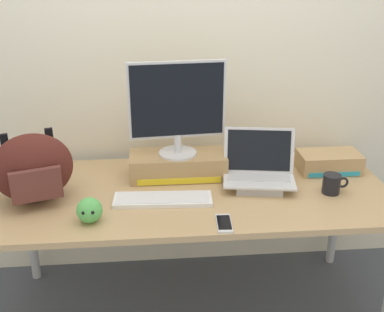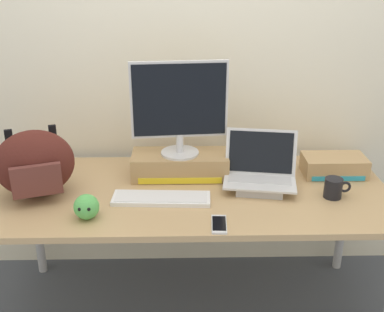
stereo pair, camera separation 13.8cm
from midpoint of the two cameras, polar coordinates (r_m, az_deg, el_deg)
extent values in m
plane|color=#474C56|center=(2.76, -1.51, -17.63)|extent=(20.00, 20.00, 0.00)
cube|color=silver|center=(2.66, -2.53, 12.24)|extent=(7.00, 0.10, 2.60)
cube|color=tan|center=(2.36, -1.68, -4.39)|extent=(1.93, 0.83, 0.03)
cylinder|color=#B2B2B7|center=(2.95, -20.07, -7.93)|extent=(0.05, 0.05, 0.70)
cylinder|color=#B2B2B7|center=(3.02, 15.50, -6.55)|extent=(0.05, 0.05, 0.70)
cube|color=#A88456|center=(2.47, -3.29, -1.12)|extent=(0.49, 0.21, 0.12)
cube|color=yellow|center=(2.39, -3.18, -3.04)|extent=(0.42, 0.00, 0.03)
cylinder|color=silver|center=(2.44, -3.33, 0.34)|extent=(0.19, 0.19, 0.01)
cylinder|color=silver|center=(2.42, -3.35, 1.51)|extent=(0.04, 0.04, 0.10)
cube|color=silver|center=(2.35, -3.48, 6.66)|extent=(0.48, 0.06, 0.38)
cube|color=black|center=(2.34, -3.45, 6.59)|extent=(0.45, 0.04, 0.36)
cube|color=#ADADB2|center=(2.38, 6.26, -3.25)|extent=(0.25, 0.23, 0.04)
cube|color=silver|center=(2.37, 6.29, -2.70)|extent=(0.38, 0.28, 0.01)
cube|color=#B7B7BC|center=(2.39, 6.28, -2.38)|extent=(0.32, 0.17, 0.00)
cube|color=silver|center=(2.40, 6.34, 0.65)|extent=(0.35, 0.12, 0.22)
cube|color=black|center=(2.40, 6.35, 0.64)|extent=(0.32, 0.11, 0.20)
cube|color=white|center=(2.25, -5.26, -5.20)|extent=(0.46, 0.16, 0.02)
cube|color=silver|center=(2.24, -5.27, -4.94)|extent=(0.44, 0.14, 0.00)
ellipsoid|color=#4C1E19|center=(2.33, -20.08, -1.34)|extent=(0.42, 0.32, 0.32)
cube|color=brown|center=(2.23, -19.73, -3.31)|extent=(0.22, 0.10, 0.15)
cube|color=black|center=(2.44, -22.68, -0.28)|extent=(0.04, 0.03, 0.24)
cube|color=black|center=(2.44, -17.99, 0.44)|extent=(0.04, 0.03, 0.24)
cylinder|color=black|center=(2.38, 14.67, -3.25)|extent=(0.08, 0.08, 0.10)
torus|color=black|center=(2.39, 15.96, -3.08)|extent=(0.06, 0.01, 0.06)
cube|color=silver|center=(2.06, 1.91, -8.05)|extent=(0.07, 0.15, 0.01)
cube|color=black|center=(2.06, 1.91, -7.91)|extent=(0.06, 0.12, 0.00)
sphere|color=#56B256|center=(2.12, -13.96, -6.30)|extent=(0.11, 0.11, 0.11)
sphere|color=black|center=(2.08, -14.71, -6.61)|extent=(0.02, 0.02, 0.02)
sphere|color=black|center=(2.07, -13.64, -6.59)|extent=(0.02, 0.02, 0.02)
cube|color=tan|center=(2.62, 14.54, -0.68)|extent=(0.32, 0.18, 0.10)
cube|color=#2899BC|center=(2.55, 15.12, -2.18)|extent=(0.27, 0.00, 0.02)
camera|label=1|loc=(0.07, -91.74, -0.74)|focal=44.81mm
camera|label=2|loc=(0.07, 88.26, 0.74)|focal=44.81mm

